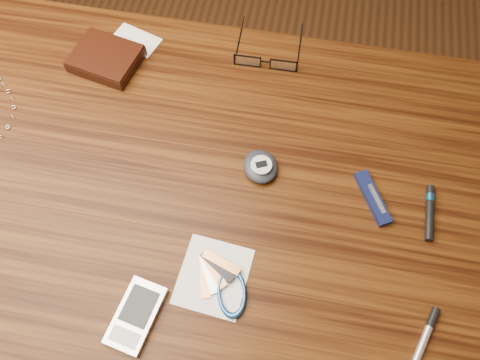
# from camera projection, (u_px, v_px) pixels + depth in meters

# --- Properties ---
(ground) EXTENTS (3.80, 3.80, 0.00)m
(ground) POSITION_uv_depth(u_px,v_px,m) (221.00, 292.00, 1.43)
(ground) COLOR #472814
(ground) RESTS_ON ground
(desk) EXTENTS (1.00, 0.70, 0.75)m
(desk) POSITION_uv_depth(u_px,v_px,m) (208.00, 210.00, 0.86)
(desk) COLOR #391D09
(desk) RESTS_ON ground
(wallet_and_card) EXTENTS (0.16, 0.16, 0.03)m
(wallet_and_card) POSITION_uv_depth(u_px,v_px,m) (107.00, 58.00, 0.87)
(wallet_and_card) COLOR black
(wallet_and_card) RESTS_ON desk
(eyeglasses) EXTENTS (0.12, 0.13, 0.03)m
(eyeglasses) POSITION_uv_depth(u_px,v_px,m) (266.00, 61.00, 0.87)
(eyeglasses) COLOR black
(eyeglasses) RESTS_ON desk
(pda_phone) EXTENTS (0.07, 0.11, 0.02)m
(pda_phone) POSITION_uv_depth(u_px,v_px,m) (136.00, 315.00, 0.66)
(pda_phone) COLOR #B8B8BC
(pda_phone) RESTS_ON desk
(pedometer) EXTENTS (0.08, 0.08, 0.03)m
(pedometer) POSITION_uv_depth(u_px,v_px,m) (260.00, 166.00, 0.77)
(pedometer) COLOR black
(pedometer) RESTS_ON desk
(notepad_keys) EXTENTS (0.12, 0.12, 0.01)m
(notepad_keys) POSITION_uv_depth(u_px,v_px,m) (222.00, 283.00, 0.69)
(notepad_keys) COLOR silver
(notepad_keys) RESTS_ON desk
(pocket_knife) EXTENTS (0.06, 0.09, 0.01)m
(pocket_knife) POSITION_uv_depth(u_px,v_px,m) (373.00, 198.00, 0.75)
(pocket_knife) COLOR #0C1334
(pocket_knife) RESTS_ON desk
(silver_pen) EXTENTS (0.06, 0.13, 0.01)m
(silver_pen) POSITION_uv_depth(u_px,v_px,m) (422.00, 345.00, 0.65)
(silver_pen) COLOR silver
(silver_pen) RESTS_ON desk
(black_blue_pen) EXTENTS (0.01, 0.09, 0.01)m
(black_blue_pen) POSITION_uv_depth(u_px,v_px,m) (430.00, 211.00, 0.74)
(black_blue_pen) COLOR black
(black_blue_pen) RESTS_ON desk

